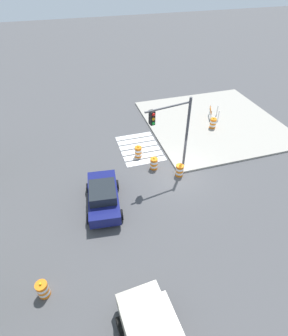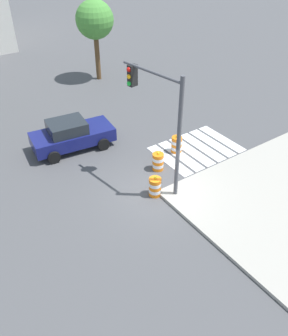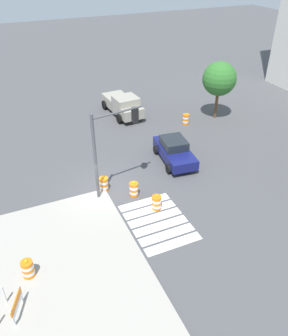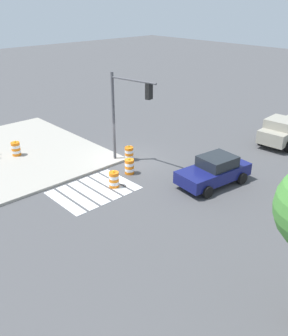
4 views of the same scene
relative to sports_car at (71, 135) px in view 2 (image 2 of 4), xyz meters
name	(u,v)px [view 2 (image 2 of 4)]	position (x,y,z in m)	size (l,w,h in m)	color
ground_plane	(157,194)	(1.44, -5.73, -0.81)	(120.00, 120.00, 0.00)	#474749
crosswalk_stripes	(197,149)	(5.44, -3.93, -0.80)	(4.35, 3.20, 0.02)	silver
sports_car	(71,135)	(0.00, 0.00, 0.00)	(4.49, 2.53, 1.63)	navy
traffic_barrel_crosswalk_end	(158,162)	(2.62, -4.22, -0.36)	(0.56, 0.56, 1.02)	orange
traffic_barrel_median_near	(155,187)	(1.33, -5.74, -0.36)	(0.56, 0.56, 1.02)	orange
traffic_barrel_median_far	(177,145)	(4.36, -3.50, -0.36)	(0.56, 0.56, 1.02)	orange
traffic_light_pole	(159,109)	(1.84, -5.21, 3.10)	(0.82, 3.26, 5.50)	#4C4C51
street_tree_streetside_mid	(95,20)	(5.92, 7.90, 3.44)	(2.68, 2.68, 5.66)	brown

